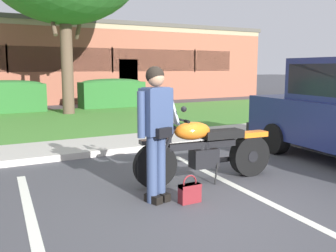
{
  "coord_description": "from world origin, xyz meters",
  "views": [
    {
      "loc": [
        -2.86,
        -3.9,
        1.69
      ],
      "look_at": [
        -0.1,
        0.97,
        0.85
      ],
      "focal_mm": 41.82,
      "sensor_mm": 36.0,
      "label": 1
    }
  ],
  "objects_px": {
    "motorcycle": "(210,149)",
    "handbag": "(190,191)",
    "hedge_center_right": "(112,93)",
    "rider_person": "(156,124)",
    "hedge_center_left": "(4,96)"
  },
  "relations": [
    {
      "from": "motorcycle",
      "to": "hedge_center_right",
      "type": "bearing_deg",
      "value": 76.09
    },
    {
      "from": "hedge_center_right",
      "to": "rider_person",
      "type": "bearing_deg",
      "value": -108.75
    },
    {
      "from": "rider_person",
      "to": "hedge_center_left",
      "type": "distance_m",
      "value": 11.1
    },
    {
      "from": "hedge_center_left",
      "to": "handbag",
      "type": "bearing_deg",
      "value": -86.15
    },
    {
      "from": "rider_person",
      "to": "hedge_center_right",
      "type": "height_order",
      "value": "rider_person"
    },
    {
      "from": "motorcycle",
      "to": "rider_person",
      "type": "distance_m",
      "value": 1.3
    },
    {
      "from": "motorcycle",
      "to": "hedge_center_right",
      "type": "distance_m",
      "value": 11.0
    },
    {
      "from": "hedge_center_left",
      "to": "hedge_center_right",
      "type": "relative_size",
      "value": 1.07
    },
    {
      "from": "rider_person",
      "to": "handbag",
      "type": "distance_m",
      "value": 0.95
    },
    {
      "from": "rider_person",
      "to": "hedge_center_right",
      "type": "bearing_deg",
      "value": 71.25
    },
    {
      "from": "motorcycle",
      "to": "handbag",
      "type": "xyz_separation_m",
      "value": [
        -0.78,
        -0.68,
        -0.34
      ]
    },
    {
      "from": "handbag",
      "to": "hedge_center_right",
      "type": "xyz_separation_m",
      "value": [
        3.43,
        11.35,
        0.51
      ]
    },
    {
      "from": "rider_person",
      "to": "hedge_center_left",
      "type": "relative_size",
      "value": 0.59
    },
    {
      "from": "hedge_center_left",
      "to": "rider_person",
      "type": "bearing_deg",
      "value": -87.78
    },
    {
      "from": "hedge_center_left",
      "to": "hedge_center_right",
      "type": "distance_m",
      "value": 4.19
    }
  ]
}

